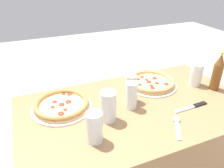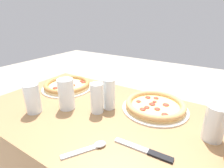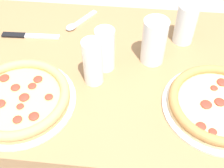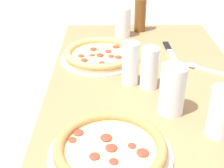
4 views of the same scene
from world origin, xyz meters
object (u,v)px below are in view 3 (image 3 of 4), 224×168
object	(u,v)px
knife	(28,36)
spoon	(77,24)
glass_cola	(185,26)
glass_mango_juice	(105,51)
glass_water	(154,43)
glass_iced_tea	(92,63)
pizza_veggie	(219,104)
pizza_pepperoni	(19,98)

from	to	relation	value
knife	spoon	size ratio (longest dim) A/B	1.40
spoon	knife	bearing A→B (deg)	27.98
glass_cola	knife	size ratio (longest dim) A/B	0.67
glass_mango_juice	glass_water	size ratio (longest dim) A/B	0.95
knife	glass_water	bearing A→B (deg)	170.54
glass_iced_tea	spoon	size ratio (longest dim) A/B	1.02
glass_mango_juice	spoon	distance (m)	0.26
glass_cola	knife	world-z (taller)	glass_cola
pizza_veggie	glass_iced_tea	xyz separation A→B (m)	(0.38, -0.07, 0.05)
pizza_pepperoni	pizza_veggie	bearing A→B (deg)	-176.04
pizza_veggie	glass_iced_tea	bearing A→B (deg)	-10.83
pizza_veggie	knife	xyz separation A→B (m)	(0.66, -0.27, -0.02)
spoon	glass_iced_tea	bearing A→B (deg)	111.20
glass_mango_juice	glass_cola	bearing A→B (deg)	-148.23
pizza_pepperoni	spoon	xyz separation A→B (m)	(-0.09, -0.40, -0.01)
pizza_pepperoni	glass_cola	world-z (taller)	glass_cola
glass_mango_juice	spoon	size ratio (longest dim) A/B	0.97
glass_cola	pizza_pepperoni	bearing A→B (deg)	34.75
glass_water	glass_cola	bearing A→B (deg)	-133.68
glass_cola	glass_iced_tea	bearing A→B (deg)	38.29
glass_iced_tea	glass_cola	world-z (taller)	glass_iced_tea
glass_water	spoon	world-z (taller)	glass_water
glass_water	knife	distance (m)	0.48
knife	glass_iced_tea	bearing A→B (deg)	145.03
glass_cola	knife	distance (m)	0.58
pizza_pepperoni	glass_iced_tea	world-z (taller)	glass_iced_tea
spoon	pizza_veggie	bearing A→B (deg)	143.99
glass_mango_juice	glass_cola	world-z (taller)	glass_mango_juice
glass_mango_juice	glass_cola	distance (m)	0.31
pizza_veggie	spoon	bearing A→B (deg)	-36.01
knife	spoon	world-z (taller)	spoon
spoon	glass_cola	bearing A→B (deg)	172.88
glass_iced_tea	knife	xyz separation A→B (m)	(0.28, -0.19, -0.07)
pizza_veggie	knife	size ratio (longest dim) A/B	1.50
glass_mango_juice	glass_cola	size ratio (longest dim) A/B	1.03
glass_iced_tea	pizza_veggie	bearing A→B (deg)	169.17
glass_water	glass_iced_tea	xyz separation A→B (m)	(0.19, 0.12, 0.00)
glass_water	glass_cola	xyz separation A→B (m)	(-0.11, -0.12, -0.01)
glass_water	glass_iced_tea	world-z (taller)	same
pizza_pepperoni	spoon	size ratio (longest dim) A/B	2.14
knife	glass_cola	bearing A→B (deg)	-176.14
pizza_pepperoni	glass_mango_juice	distance (m)	0.30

